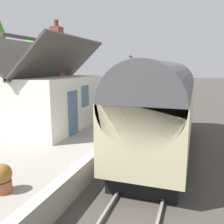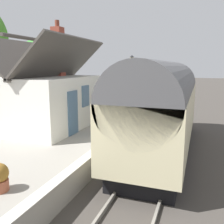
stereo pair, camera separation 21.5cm
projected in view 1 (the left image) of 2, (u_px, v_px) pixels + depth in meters
name	position (u px, v px, depth m)	size (l,w,h in m)	color
ground_plane	(132.00, 165.00, 10.39)	(160.00, 160.00, 0.00)	#423D38
platform	(51.00, 146.00, 11.54)	(32.00, 5.83, 0.85)	gray
platform_edge_coping	(105.00, 143.00, 10.60)	(32.00, 0.36, 0.02)	beige
rail_near	(171.00, 169.00, 9.87)	(52.00, 0.08, 0.14)	gray
rail_far	(136.00, 164.00, 10.32)	(52.00, 0.08, 0.14)	gray
train	(162.00, 106.00, 11.70)	(10.41, 2.73, 4.32)	black
station_building	(47.00, 99.00, 12.97)	(5.80, 4.08, 5.69)	white
bench_near_building	(128.00, 99.00, 21.03)	(1.41, 0.46, 0.88)	#26727F
bench_mid_platform	(122.00, 103.00, 18.86)	(1.40, 0.44, 0.88)	#26727F
planter_by_door	(104.00, 127.00, 11.92)	(0.42, 0.42, 0.72)	#9E5138
planter_corner_building	(103.00, 97.00, 22.56)	(0.51, 0.51, 0.80)	teal
planter_bench_right	(2.00, 178.00, 6.42)	(0.54, 0.54, 0.79)	#9E5138
planter_edge_far	(108.00, 102.00, 20.46)	(1.02, 0.32, 0.61)	gray
lamp_post_platform	(130.00, 74.00, 16.44)	(0.32, 0.50, 3.94)	black
tree_distant	(40.00, 63.00, 22.14)	(4.25, 4.51, 6.58)	#4C3828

